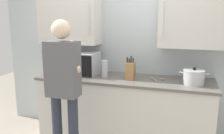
% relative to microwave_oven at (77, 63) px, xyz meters
% --- Properties ---
extents(back_wall_tiled, '(4.12, 0.44, 2.84)m').
position_rel_microwave_oven_xyz_m(back_wall_tiled, '(0.69, 0.29, 0.40)').
color(back_wall_tiled, '#B2BCC1').
rests_on(back_wall_tiled, ground_plane).
extents(counter_unit, '(2.33, 0.68, 0.93)m').
position_rel_microwave_oven_xyz_m(counter_unit, '(0.69, -0.04, -0.62)').
color(counter_unit, beige).
rests_on(counter_unit, ground_plane).
extents(microwave_oven, '(0.54, 0.72, 0.31)m').
position_rel_microwave_oven_xyz_m(microwave_oven, '(0.00, 0.00, 0.00)').
color(microwave_oven, '#B7BABF').
rests_on(microwave_oven, counter_unit).
extents(wooden_spoon, '(0.20, 0.18, 0.02)m').
position_rel_microwave_oven_xyz_m(wooden_spoon, '(1.15, -0.01, -0.15)').
color(wooden_spoon, tan).
rests_on(wooden_spoon, counter_unit).
extents(thermos_flask, '(0.09, 0.09, 0.23)m').
position_rel_microwave_oven_xyz_m(thermos_flask, '(0.44, -0.07, -0.04)').
color(thermos_flask, '#B7BABF').
rests_on(thermos_flask, counter_unit).
extents(stock_pot, '(0.35, 0.25, 0.21)m').
position_rel_microwave_oven_xyz_m(stock_pot, '(1.57, -0.09, -0.07)').
color(stock_pot, '#B7BABF').
rests_on(stock_pot, counter_unit).
extents(knife_block, '(0.11, 0.15, 0.31)m').
position_rel_microwave_oven_xyz_m(knife_block, '(0.79, -0.06, -0.04)').
color(knife_block, '#A37547').
rests_on(knife_block, counter_unit).
extents(person_figure, '(0.44, 0.60, 1.71)m').
position_rel_microwave_oven_xyz_m(person_figure, '(0.23, -0.84, -0.07)').
color(person_figure, '#282D3D').
rests_on(person_figure, ground_plane).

